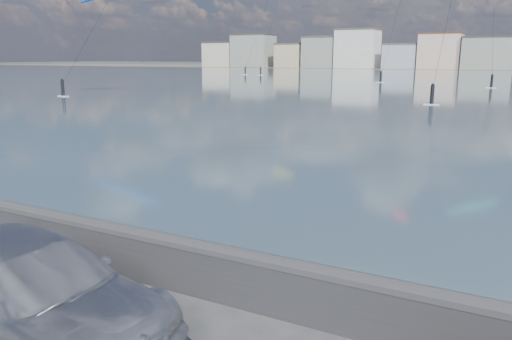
# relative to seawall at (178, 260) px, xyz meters

# --- Properties ---
(bay_water) EXTENTS (500.00, 177.00, 0.00)m
(bay_water) POSITION_rel_seawall_xyz_m (0.00, 88.80, -0.58)
(bay_water) COLOR #355363
(bay_water) RESTS_ON ground
(far_shore_strip) EXTENTS (500.00, 60.00, 0.00)m
(far_shore_strip) POSITION_rel_seawall_xyz_m (0.00, 197.30, -0.57)
(far_shore_strip) COLOR #4C473D
(far_shore_strip) RESTS_ON ground
(seawall) EXTENTS (400.00, 0.36, 1.08)m
(seawall) POSITION_rel_seawall_xyz_m (0.00, 0.00, 0.00)
(seawall) COLOR #28282B
(seawall) RESTS_ON ground
(far_buildings) EXTENTS (240.79, 13.26, 14.60)m
(far_buildings) POSITION_rel_seawall_xyz_m (1.31, 183.30, 5.44)
(far_buildings) COLOR beige
(far_buildings) RESTS_ON ground
(car_silver) EXTENTS (5.72, 2.75, 1.61)m
(car_silver) POSITION_rel_seawall_xyz_m (-1.01, -2.48, 0.22)
(car_silver) COLOR silver
(car_silver) RESTS_ON ground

